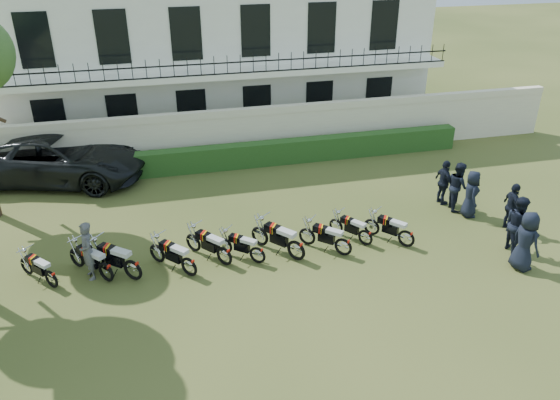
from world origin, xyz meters
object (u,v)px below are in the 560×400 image
at_px(motorcycle_1, 105,267).
at_px(officer_2, 512,207).
at_px(inspector, 88,251).
at_px(officer_5, 444,182).
at_px(motorcycle_2, 132,265).
at_px(motorcycle_4, 224,252).
at_px(suv, 57,158).
at_px(motorcycle_8, 366,234).
at_px(motorcycle_9, 407,235).
at_px(motorcycle_3, 189,262).
at_px(motorcycle_7, 344,243).
at_px(officer_3, 471,194).
at_px(motorcycle_5, 257,251).
at_px(officer_0, 526,241).
at_px(motorcycle_0, 51,275).
at_px(motorcycle_6, 296,246).
at_px(officer_4, 458,186).
at_px(officer_1, 518,224).

distance_m(motorcycle_1, officer_2, 13.08).
bearing_deg(inspector, officer_5, 83.15).
relative_size(motorcycle_1, motorcycle_2, 0.93).
xyz_separation_m(motorcycle_4, suv, (-5.48, 7.69, 0.48)).
xyz_separation_m(motorcycle_2, motorcycle_4, (2.68, 0.14, -0.04)).
bearing_deg(motorcycle_8, suv, 106.98).
bearing_deg(motorcycle_2, motorcycle_9, -50.96).
height_order(motorcycle_9, officer_2, officer_2).
distance_m(motorcycle_3, officer_5, 9.82).
distance_m(motorcycle_7, officer_3, 5.40).
distance_m(motorcycle_4, motorcycle_5, 1.00).
bearing_deg(officer_0, motorcycle_0, 69.35).
bearing_deg(motorcycle_6, motorcycle_4, 134.07).
height_order(motorcycle_2, officer_2, officer_2).
distance_m(motorcycle_3, motorcycle_8, 5.66).
height_order(inspector, officer_2, inspector).
relative_size(motorcycle_3, motorcycle_7, 1.07).
xyz_separation_m(motorcycle_8, officer_3, (4.30, 1.02, 0.43)).
relative_size(motorcycle_8, officer_4, 0.79).
bearing_deg(motorcycle_7, motorcycle_5, 129.36).
relative_size(motorcycle_0, motorcycle_2, 0.82).
distance_m(motorcycle_1, officer_3, 12.34).
height_order(motorcycle_1, motorcycle_9, motorcycle_1).
bearing_deg(motorcycle_5, motorcycle_3, 136.16).
height_order(motorcycle_5, motorcycle_7, motorcycle_7).
bearing_deg(motorcycle_6, suv, 94.74).
height_order(suv, officer_0, suv).
xyz_separation_m(motorcycle_6, officer_0, (6.44, -2.02, 0.42)).
bearing_deg(officer_2, motorcycle_8, 97.03).
bearing_deg(motorcycle_7, motorcycle_4, 128.41).
distance_m(motorcycle_7, officer_2, 6.00).
bearing_deg(inspector, suv, 177.07).
bearing_deg(officer_1, motorcycle_1, 89.27).
bearing_deg(officer_1, officer_5, 15.37).
xyz_separation_m(motorcycle_9, officer_3, (3.07, 1.43, 0.39)).
xyz_separation_m(motorcycle_6, officer_3, (6.69, 1.33, 0.33)).
bearing_deg(officer_2, motorcycle_9, 102.33).
bearing_deg(officer_5, inspector, 94.21).
bearing_deg(officer_3, officer_2, -129.40).
relative_size(motorcycle_8, officer_5, 0.83).
xyz_separation_m(motorcycle_6, officer_4, (6.53, 1.92, 0.37)).
bearing_deg(suv, officer_5, -95.25).
bearing_deg(motorcycle_9, motorcycle_4, 137.41).
bearing_deg(motorcycle_3, motorcycle_5, -36.45).
relative_size(motorcycle_2, motorcycle_6, 0.97).
relative_size(inspector, officer_2, 1.05).
relative_size(officer_3, officer_4, 0.95).
bearing_deg(motorcycle_4, motorcycle_2, 143.64).
bearing_deg(officer_4, motorcycle_8, 124.05).
bearing_deg(motorcycle_4, inspector, 135.71).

